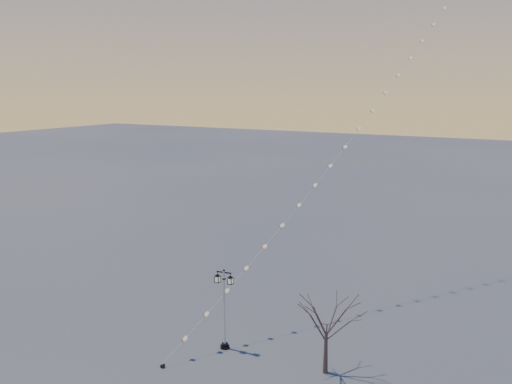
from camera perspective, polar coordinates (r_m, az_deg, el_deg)
The scene contains 4 objects.
ground at distance 31.76m, azimuth -6.31°, elevation -17.66°, with size 300.00×300.00×0.00m, color #505351.
street_lamp at distance 31.94m, azimuth -3.41°, elevation -12.00°, with size 1.24×0.55×4.92m.
bare_tree at distance 29.47m, azimuth 7.57°, elevation -13.52°, with size 2.62×2.62×4.35m.
kite_train at distance 43.77m, azimuth 15.78°, elevation 15.60°, with size 14.98×43.11×38.13m.
Camera 1 is at (16.40, -22.51, 15.27)m, focal length 37.32 mm.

